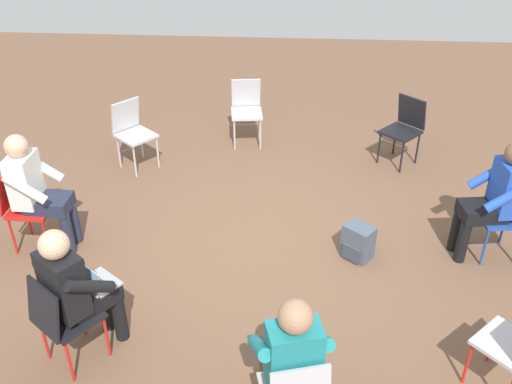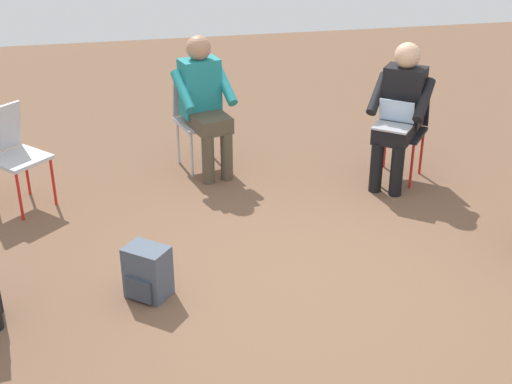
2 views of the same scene
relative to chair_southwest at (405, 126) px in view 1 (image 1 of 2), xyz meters
name	(u,v)px [view 1 (image 1 of 2)]	position (x,y,z in m)	size (l,w,h in m)	color
ground_plane	(262,248)	(1.66, 1.92, -0.50)	(14.00, 14.00, 0.00)	brown
chair_southwest	(405,126)	(0.00, 0.00, 0.00)	(0.58, 0.59, 0.85)	black
chair_southeast	(132,130)	(3.34, 0.33, 0.00)	(0.59, 0.58, 0.85)	#B7B7BC
chair_northeast	(61,316)	(3.08, 3.49, 0.00)	(0.57, 0.58, 0.85)	black
chair_west	(509,212)	(-0.70, 1.84, 0.00)	(0.48, 0.45, 0.85)	#1E4799
chair_east	(24,203)	(4.00, 2.01, 0.00)	(0.45, 0.41, 0.85)	red
chair_south	(246,107)	(2.00, -0.44, 0.00)	(0.45, 0.48, 0.85)	#B7B7BC
person_with_laptop	(76,285)	(2.98, 3.36, 0.20)	(0.63, 0.64, 1.24)	black
person_in_blue	(496,195)	(-0.54, 1.86, 0.20)	(0.55, 0.54, 1.24)	black
person_in_teal	(290,355)	(1.36, 3.93, 0.20)	(0.58, 0.58, 1.24)	#4C4233
person_in_white	(36,187)	(3.83, 2.01, 0.20)	(0.53, 0.50, 1.24)	#23283D
backpack_near_laptop_user	(358,244)	(0.71, 1.99, -0.34)	(0.34, 0.33, 0.36)	#475160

